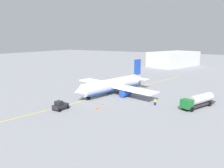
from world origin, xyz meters
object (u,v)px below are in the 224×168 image
refueling_worker (155,102)px  fuel_tanker (198,100)px  safety_cone_wingtip (97,108)px  pushback_tug (60,106)px  airplane (113,85)px  safety_cone_nose (103,104)px

refueling_worker → fuel_tanker: bearing=112.3°
refueling_worker → safety_cone_wingtip: 14.73m
safety_cone_wingtip → pushback_tug: bearing=-57.8°
airplane → safety_cone_nose: 12.55m
airplane → safety_cone_nose: bearing=18.4°
fuel_tanker → safety_cone_wingtip: (14.20, -20.01, -1.36)m
pushback_tug → safety_cone_wingtip: pushback_tug is taller
airplane → safety_cone_wingtip: airplane is taller
airplane → refueling_worker: bearing=72.4°
airplane → fuel_tanker: size_ratio=2.62×
safety_cone_wingtip → airplane: bearing=-162.9°
airplane → refueling_worker: (4.83, 15.18, -1.80)m
pushback_tug → refueling_worker: 23.27m
airplane → pushback_tug: 19.99m
pushback_tug → safety_cone_nose: size_ratio=5.59×
pushback_tug → refueling_worker: (-14.92, 17.86, -0.19)m
pushback_tug → safety_cone_nose: 10.42m
fuel_tanker → safety_cone_nose: 23.43m
pushback_tug → safety_cone_wingtip: bearing=122.2°
refueling_worker → safety_cone_nose: refueling_worker is taller
airplane → refueling_worker: 16.03m
pushback_tug → airplane: bearing=172.3°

